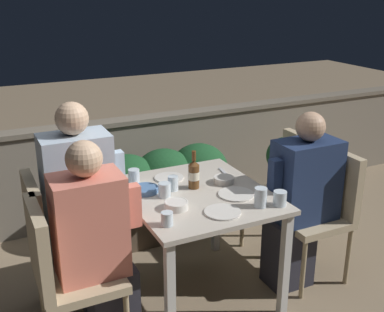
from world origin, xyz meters
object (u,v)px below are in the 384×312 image
Objects in this scene: chair_left_near at (61,267)px; chair_right_far at (290,183)px; chair_left_far at (53,235)px; chair_right_near at (323,202)px; potted_plant at (287,167)px; beer_bottle at (194,174)px; person_coral_top at (97,247)px; person_navy_jumper at (300,201)px; person_blue_shirt at (85,210)px.

chair_left_near is 1.83m from chair_right_far.
chair_left_far and chair_right_far have the same top height.
chair_right_near is 1.28× the size of potted_plant.
beer_bottle is at bearing -151.79° from potted_plant.
beer_bottle is at bearing -171.76° from chair_right_far.
chair_left_far is 1.00× the size of chair_right_near.
chair_right_near and chair_right_far have the same top height.
person_coral_top reaches higher than chair_right_near.
chair_left_far is at bearing -179.14° from chair_right_far.
chair_right_near is 0.21m from person_navy_jumper.
chair_left_near is 0.68× the size of person_blue_shirt.
chair_right_near is at bearing -12.38° from person_blue_shirt.
person_blue_shirt is 1.47× the size of chair_right_near.
chair_left_far is at bearing 180.00° from person_blue_shirt.
chair_left_far is 1.79m from chair_right_near.
person_navy_jumper is at bearing -122.22° from potted_plant.
beer_bottle is at bearing -8.24° from person_blue_shirt.
chair_left_near is 0.76× the size of person_navy_jumper.
person_blue_shirt is (0.20, 0.00, 0.12)m from chair_left_far.
chair_left_far is at bearing 85.27° from chair_left_near.
person_navy_jumper is at bearing -118.49° from chair_right_far.
person_blue_shirt is at bearing 167.62° from chair_right_near.
chair_left_near is 1.00× the size of chair_left_far.
chair_left_far is 0.76× the size of person_navy_jumper.
chair_right_near is at bearing -15.54° from beer_bottle.
potted_plant is at bearing 16.38° from person_blue_shirt.
person_coral_top is (0.20, 0.00, 0.07)m from chair_left_near.
person_coral_top is 0.41m from chair_left_far.
person_navy_jumper is (1.35, -0.34, -0.07)m from person_blue_shirt.
chair_left_near is at bearing -156.57° from potted_plant.
chair_left_near is at bearing -163.61° from beer_bottle.
beer_bottle is (-0.87, -0.13, 0.27)m from chair_right_far.
person_navy_jumper is at bearing -14.18° from person_blue_shirt.
chair_left_far is (0.03, 0.37, 0.00)m from chair_left_near.
chair_left_far reaches higher than potted_plant.
person_navy_jumper is (1.38, 0.03, -0.02)m from person_coral_top.
chair_left_far is at bearing -165.09° from potted_plant.
person_coral_top is 2.17m from potted_plant.
potted_plant is (0.37, 0.91, -0.12)m from chair_right_near.
potted_plant is at bearing 28.21° from beer_bottle.
person_coral_top is 1.72× the size of potted_plant.
person_navy_jumper is 1.69× the size of potted_plant.
person_blue_shirt reaches higher than chair_right_near.
person_coral_top is at bearing -64.82° from chair_left_far.
person_blue_shirt reaches higher than beer_bottle.
person_coral_top is 1.34× the size of chair_right_near.
chair_left_far is 1.59m from person_navy_jumper.
chair_left_near is 1.00× the size of chair_right_near.
person_blue_shirt is (0.23, 0.37, 0.12)m from chair_left_near.
chair_left_near is 0.99m from beer_bottle.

